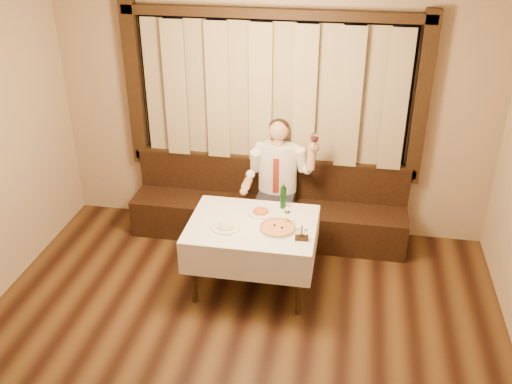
% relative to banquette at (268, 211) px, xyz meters
% --- Properties ---
extents(room, '(5.01, 6.01, 2.81)m').
position_rel_banquette_xyz_m(room, '(-0.00, -1.75, 1.19)').
color(room, black).
rests_on(room, ground).
extents(banquette, '(3.20, 0.61, 0.94)m').
position_rel_banquette_xyz_m(banquette, '(0.00, 0.00, 0.00)').
color(banquette, black).
rests_on(banquette, ground).
extents(dining_table, '(1.27, 0.97, 0.76)m').
position_rel_banquette_xyz_m(dining_table, '(0.00, -1.02, 0.34)').
color(dining_table, black).
rests_on(dining_table, ground).
extents(pizza, '(0.38, 0.38, 0.04)m').
position_rel_banquette_xyz_m(pizza, '(0.26, -1.09, 0.46)').
color(pizza, white).
rests_on(pizza, dining_table).
extents(pasta_red, '(0.27, 0.27, 0.09)m').
position_rel_banquette_xyz_m(pasta_red, '(0.05, -0.81, 0.48)').
color(pasta_red, white).
rests_on(pasta_red, dining_table).
extents(pasta_cream, '(0.28, 0.28, 0.10)m').
position_rel_banquette_xyz_m(pasta_cream, '(-0.24, -1.16, 0.48)').
color(pasta_cream, white).
rests_on(pasta_cream, dining_table).
extents(green_bottle, '(0.06, 0.06, 0.29)m').
position_rel_banquette_xyz_m(green_bottle, '(0.26, -0.66, 0.57)').
color(green_bottle, '#125616').
rests_on(green_bottle, dining_table).
extents(table_wine_glass, '(0.07, 0.07, 0.20)m').
position_rel_banquette_xyz_m(table_wine_glass, '(0.34, -0.97, 0.59)').
color(table_wine_glass, white).
rests_on(table_wine_glass, dining_table).
extents(cruet_caddy, '(0.13, 0.07, 0.14)m').
position_rel_banquette_xyz_m(cruet_caddy, '(0.51, -1.24, 0.49)').
color(cruet_caddy, black).
rests_on(cruet_caddy, dining_table).
extents(seated_man, '(0.82, 0.61, 1.47)m').
position_rel_banquette_xyz_m(seated_man, '(0.11, -0.09, 0.54)').
color(seated_man, black).
rests_on(seated_man, ground).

